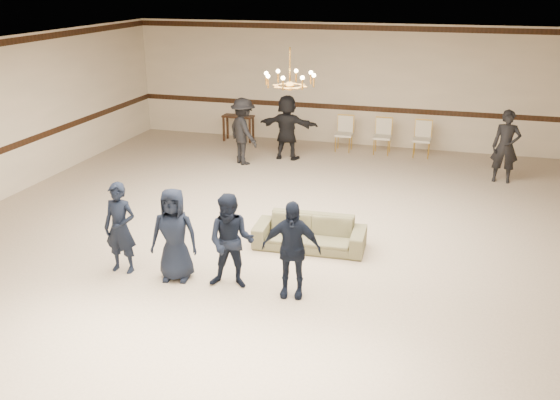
% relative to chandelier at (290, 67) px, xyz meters
% --- Properties ---
extents(room, '(12.01, 14.01, 3.21)m').
position_rel_chandelier_xyz_m(room, '(0.00, -1.00, -1.28)').
color(room, '#C1AE94').
rests_on(room, ground).
extents(chair_rail, '(12.00, 0.02, 0.14)m').
position_rel_chandelier_xyz_m(chair_rail, '(0.00, 5.99, -1.88)').
color(chair_rail, black).
rests_on(chair_rail, wall_back).
extents(crown_molding, '(12.00, 0.02, 0.14)m').
position_rel_chandelier_xyz_m(crown_molding, '(0.00, 5.99, 0.21)').
color(crown_molding, black).
rests_on(crown_molding, wall_back).
extents(chandelier, '(0.94, 0.94, 0.89)m').
position_rel_chandelier_xyz_m(chandelier, '(0.00, 0.00, 0.00)').
color(chandelier, gold).
rests_on(chandelier, ceiling).
extents(boy_a, '(0.53, 0.35, 1.43)m').
position_rel_chandelier_xyz_m(boy_a, '(-1.96, -2.55, -2.16)').
color(boy_a, black).
rests_on(boy_a, floor).
extents(boy_b, '(0.77, 0.57, 1.43)m').
position_rel_chandelier_xyz_m(boy_b, '(-1.06, -2.55, -2.16)').
color(boy_b, black).
rests_on(boy_b, floor).
extents(boy_c, '(0.76, 0.63, 1.43)m').
position_rel_chandelier_xyz_m(boy_c, '(-0.16, -2.55, -2.16)').
color(boy_c, black).
rests_on(boy_c, floor).
extents(boy_d, '(0.88, 0.46, 1.43)m').
position_rel_chandelier_xyz_m(boy_d, '(0.74, -2.55, -2.16)').
color(boy_d, black).
rests_on(boy_d, floor).
extents(settee, '(1.89, 0.81, 0.54)m').
position_rel_chandelier_xyz_m(settee, '(0.61, -0.92, -2.60)').
color(settee, '#686245').
rests_on(settee, floor).
extents(adult_left, '(1.18, 1.13, 1.61)m').
position_rel_chandelier_xyz_m(adult_left, '(-2.09, 3.41, -2.07)').
color(adult_left, black).
rests_on(adult_left, floor).
extents(adult_mid, '(1.51, 0.52, 1.61)m').
position_rel_chandelier_xyz_m(adult_mid, '(-1.19, 4.11, -2.07)').
color(adult_mid, black).
rests_on(adult_mid, floor).
extents(adult_right, '(0.61, 0.41, 1.61)m').
position_rel_chandelier_xyz_m(adult_right, '(3.91, 3.71, -2.07)').
color(adult_right, black).
rests_on(adult_right, floor).
extents(banquet_chair_left, '(0.45, 0.45, 0.91)m').
position_rel_chandelier_xyz_m(banquet_chair_left, '(0.03, 5.24, -2.42)').
color(banquet_chair_left, beige).
rests_on(banquet_chair_left, floor).
extents(banquet_chair_mid, '(0.44, 0.44, 0.91)m').
position_rel_chandelier_xyz_m(banquet_chair_mid, '(1.03, 5.24, -2.42)').
color(banquet_chair_mid, beige).
rests_on(banquet_chair_mid, floor).
extents(banquet_chair_right, '(0.46, 0.46, 0.91)m').
position_rel_chandelier_xyz_m(banquet_chair_right, '(2.03, 5.24, -2.42)').
color(banquet_chair_right, beige).
rests_on(banquet_chair_right, floor).
extents(console_table, '(0.87, 0.38, 0.72)m').
position_rel_chandelier_xyz_m(console_table, '(-2.97, 5.44, -2.51)').
color(console_table, '#351C11').
rests_on(console_table, floor).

